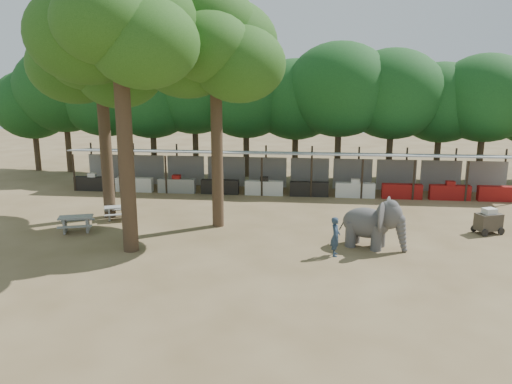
# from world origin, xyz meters

# --- Properties ---
(ground) EXTENTS (100.00, 100.00, 0.00)m
(ground) POSITION_xyz_m (0.00, 0.00, 0.00)
(ground) COLOR brown
(ground) RESTS_ON ground
(vendor_stalls) EXTENTS (28.00, 2.99, 2.80)m
(vendor_stalls) POSITION_xyz_m (-0.00, 13.84, 1.18)
(vendor_stalls) COLOR #95989D
(vendor_stalls) RESTS_ON ground
(yard_tree_left) EXTENTS (7.10, 6.90, 11.02)m
(yard_tree_left) POSITION_xyz_m (-9.13, 7.19, 8.20)
(yard_tree_left) COLOR #332316
(yard_tree_left) RESTS_ON ground
(yard_tree_center) EXTENTS (7.10, 6.90, 12.04)m
(yard_tree_center) POSITION_xyz_m (-6.13, 2.19, 9.21)
(yard_tree_center) COLOR #332316
(yard_tree_center) RESTS_ON ground
(yard_tree_back) EXTENTS (7.10, 6.90, 11.36)m
(yard_tree_back) POSITION_xyz_m (-3.13, 6.19, 8.54)
(yard_tree_back) COLOR #332316
(yard_tree_back) RESTS_ON ground
(backdrop_trees) EXTENTS (46.46, 5.95, 8.33)m
(backdrop_trees) POSITION_xyz_m (0.00, 19.00, 5.51)
(backdrop_trees) COLOR #332316
(backdrop_trees) RESTS_ON ground
(elephant) EXTENTS (2.95, 2.25, 2.19)m
(elephant) POSITION_xyz_m (4.25, 3.58, 1.10)
(elephant) COLOR #403E3E
(elephant) RESTS_ON ground
(handler) EXTENTS (0.41, 0.60, 1.64)m
(handler) POSITION_xyz_m (2.59, 2.37, 0.82)
(handler) COLOR #26384C
(handler) RESTS_ON ground
(picnic_table_near) EXTENTS (1.91, 1.81, 0.78)m
(picnic_table_near) POSITION_xyz_m (-9.50, 4.20, 0.51)
(picnic_table_near) COLOR gray
(picnic_table_near) RESTS_ON ground
(picnic_table_far) EXTENTS (1.76, 1.69, 0.69)m
(picnic_table_far) POSITION_xyz_m (-8.35, 6.54, 0.45)
(picnic_table_far) COLOR gray
(picnic_table_far) RESTS_ON ground
(cart_back) EXTENTS (1.47, 1.23, 1.22)m
(cart_back) POSITION_xyz_m (9.86, 6.23, 0.60)
(cart_back) COLOR #342D24
(cart_back) RESTS_ON ground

